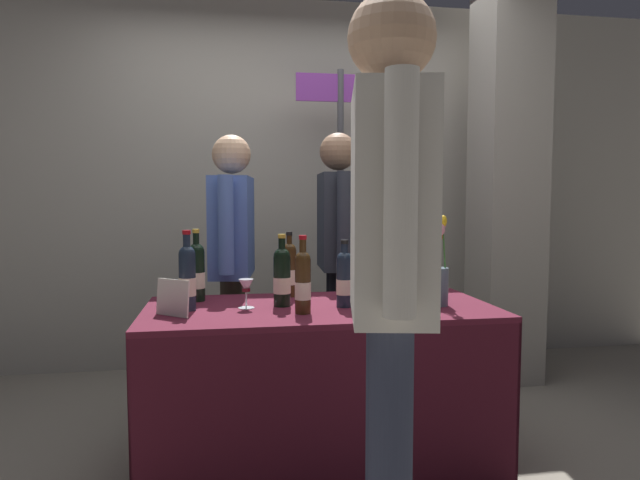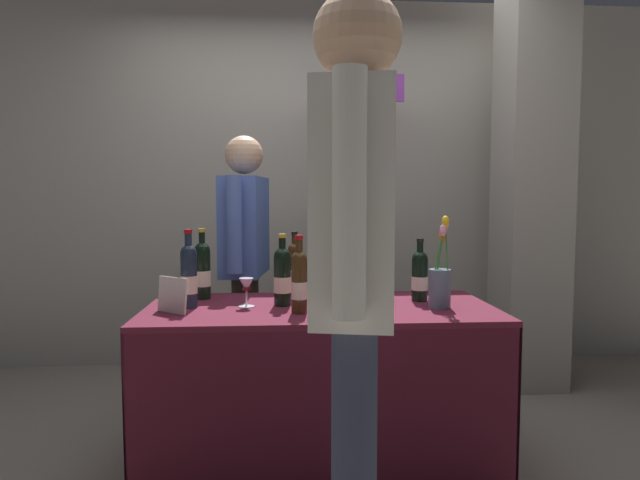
% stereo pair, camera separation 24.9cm
% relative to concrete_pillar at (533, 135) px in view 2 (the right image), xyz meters
% --- Properties ---
extents(ground_plane, '(12.00, 12.00, 0.00)m').
position_rel_concrete_pillar_xyz_m(ground_plane, '(-1.41, -0.96, -1.61)').
color(ground_plane, gray).
extents(back_partition, '(5.96, 0.12, 2.62)m').
position_rel_concrete_pillar_xyz_m(back_partition, '(-1.41, 0.66, -0.30)').
color(back_partition, '#9E998E').
rests_on(back_partition, ground_plane).
extents(concrete_pillar, '(0.39, 0.39, 3.21)m').
position_rel_concrete_pillar_xyz_m(concrete_pillar, '(0.00, 0.00, 0.00)').
color(concrete_pillar, gray).
rests_on(concrete_pillar, ground_plane).
extents(tasting_table, '(1.56, 0.74, 0.73)m').
position_rel_concrete_pillar_xyz_m(tasting_table, '(-1.41, -0.96, -1.10)').
color(tasting_table, '#4C1423').
rests_on(tasting_table, ground_plane).
extents(featured_wine_bottle, '(0.07, 0.07, 0.30)m').
position_rel_concrete_pillar_xyz_m(featured_wine_bottle, '(-1.31, -1.00, -0.75)').
color(featured_wine_bottle, '#192333').
rests_on(featured_wine_bottle, tasting_table).
extents(display_bottle_0, '(0.07, 0.07, 0.33)m').
position_rel_concrete_pillar_xyz_m(display_bottle_0, '(-1.51, -1.11, -0.74)').
color(display_bottle_0, '#38230F').
rests_on(display_bottle_0, tasting_table).
extents(display_bottle_1, '(0.07, 0.07, 0.32)m').
position_rel_concrete_pillar_xyz_m(display_bottle_1, '(-1.52, -0.70, -0.74)').
color(display_bottle_1, '#38230F').
rests_on(display_bottle_1, tasting_table).
extents(display_bottle_2, '(0.07, 0.07, 0.35)m').
position_rel_concrete_pillar_xyz_m(display_bottle_2, '(-2.00, -0.97, -0.73)').
color(display_bottle_2, '#192333').
rests_on(display_bottle_2, tasting_table).
extents(display_bottle_3, '(0.08, 0.08, 0.34)m').
position_rel_concrete_pillar_xyz_m(display_bottle_3, '(-1.97, -0.75, -0.74)').
color(display_bottle_3, black).
rests_on(display_bottle_3, tasting_table).
extents(display_bottle_4, '(0.08, 0.08, 0.33)m').
position_rel_concrete_pillar_xyz_m(display_bottle_4, '(-1.15, -0.92, -0.74)').
color(display_bottle_4, black).
rests_on(display_bottle_4, tasting_table).
extents(display_bottle_5, '(0.08, 0.08, 0.30)m').
position_rel_concrete_pillar_xyz_m(display_bottle_5, '(-0.93, -0.87, -0.76)').
color(display_bottle_5, black).
rests_on(display_bottle_5, tasting_table).
extents(display_bottle_6, '(0.08, 0.08, 0.33)m').
position_rel_concrete_pillar_xyz_m(display_bottle_6, '(-1.58, -0.94, -0.74)').
color(display_bottle_6, black).
rests_on(display_bottle_6, tasting_table).
extents(wine_glass_near_vendor, '(0.07, 0.07, 0.13)m').
position_rel_concrete_pillar_xyz_m(wine_glass_near_vendor, '(-1.74, -0.96, -0.79)').
color(wine_glass_near_vendor, silver).
rests_on(wine_glass_near_vendor, tasting_table).
extents(flower_vase, '(0.10, 0.10, 0.41)m').
position_rel_concrete_pillar_xyz_m(flower_vase, '(-0.88, -1.04, -0.76)').
color(flower_vase, slate).
rests_on(flower_vase, tasting_table).
extents(brochure_stand, '(0.15, 0.13, 0.15)m').
position_rel_concrete_pillar_xyz_m(brochure_stand, '(-2.05, -1.07, -0.80)').
color(brochure_stand, silver).
rests_on(brochure_stand, tasting_table).
extents(vendor_presenter, '(0.24, 0.58, 1.59)m').
position_rel_concrete_pillar_xyz_m(vendor_presenter, '(-1.17, -0.20, -0.66)').
color(vendor_presenter, black).
rests_on(vendor_presenter, ground_plane).
extents(vendor_assistant, '(0.27, 0.62, 1.56)m').
position_rel_concrete_pillar_xyz_m(vendor_assistant, '(-1.79, -0.28, -0.67)').
color(vendor_assistant, '#4C4233').
rests_on(vendor_assistant, ground_plane).
extents(taster_foreground_right, '(0.29, 0.58, 1.77)m').
position_rel_concrete_pillar_xyz_m(taster_foreground_right, '(-1.37, -1.92, -0.53)').
color(taster_foreground_right, '#2D3347').
rests_on(taster_foreground_right, ground_plane).
extents(booth_signpost, '(0.59, 0.04, 2.06)m').
position_rel_concrete_pillar_xyz_m(booth_signpost, '(-1.07, 0.24, -0.31)').
color(booth_signpost, '#47474C').
rests_on(booth_signpost, ground_plane).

